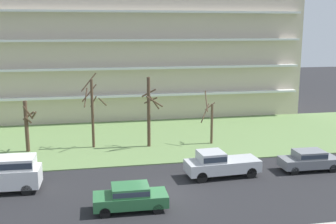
% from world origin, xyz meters
% --- Properties ---
extents(ground, '(160.00, 160.00, 0.00)m').
position_xyz_m(ground, '(0.00, 0.00, 0.00)').
color(ground, '#232326').
extents(grass_lawn_strip, '(80.00, 16.00, 0.08)m').
position_xyz_m(grass_lawn_strip, '(0.00, 14.00, 0.04)').
color(grass_lawn_strip, '#66844C').
rests_on(grass_lawn_strip, ground).
extents(apartment_building, '(42.85, 11.93, 15.58)m').
position_xyz_m(apartment_building, '(0.00, 27.48, 7.79)').
color(apartment_building, beige).
rests_on(apartment_building, ground).
extents(tree_far_left, '(1.36, 1.62, 4.57)m').
position_xyz_m(tree_far_left, '(-9.70, 11.54, 2.47)').
color(tree_far_left, '#4C3828').
rests_on(tree_far_left, ground).
extents(tree_left, '(2.27, 2.27, 6.76)m').
position_xyz_m(tree_left, '(-4.08, 11.84, 3.54)').
color(tree_left, '#4C3828').
rests_on(tree_left, ground).
extents(tree_center, '(1.81, 2.16, 6.43)m').
position_xyz_m(tree_center, '(0.95, 11.09, 3.42)').
color(tree_center, '#4C3828').
rests_on(tree_center, ground).
extents(tree_right, '(1.56, 1.66, 5.01)m').
position_xyz_m(tree_right, '(6.69, 11.04, 2.27)').
color(tree_right, brown).
rests_on(tree_right, ground).
extents(sedan_green_near_left, '(4.43, 1.88, 1.57)m').
position_xyz_m(sedan_green_near_left, '(-2.17, -2.00, 0.87)').
color(sedan_green_near_left, '#2D6B3D').
rests_on(sedan_green_near_left, ground).
extents(sedan_gray_center_left, '(4.43, 1.88, 1.57)m').
position_xyz_m(sedan_gray_center_left, '(11.95, 2.50, 0.87)').
color(sedan_gray_center_left, slate).
rests_on(sedan_gray_center_left, ground).
extents(pickup_silver_near_right, '(5.51, 2.31, 1.95)m').
position_xyz_m(pickup_silver_near_right, '(4.81, 2.49, 1.02)').
color(pickup_silver_near_right, '#B7BABF').
rests_on(pickup_silver_near_right, ground).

